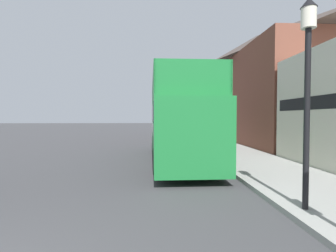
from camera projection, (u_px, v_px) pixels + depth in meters
name	position (u px, v px, depth m)	size (l,w,h in m)	color
ground_plane	(121.00, 142.00, 23.43)	(144.00, 144.00, 0.00)	#3D3D3F
sidewalk	(214.00, 144.00, 20.86)	(3.62, 108.00, 0.14)	#999993
brick_terrace_rear	(256.00, 88.00, 24.46)	(6.00, 20.22, 9.76)	brown
tour_bus	(178.00, 124.00, 13.28)	(2.69, 10.41, 4.07)	#1E7A38
parked_car_ahead_of_bus	(177.00, 136.00, 20.57)	(1.88, 3.98, 1.44)	#9E9EA3
lamp_post_nearest	(308.00, 64.00, 5.80)	(0.35, 0.35, 4.71)	black
lamp_post_second	(217.00, 100.00, 14.31)	(0.35, 0.35, 4.31)	black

